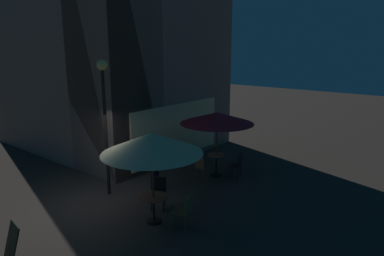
{
  "coord_description": "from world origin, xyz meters",
  "views": [
    {
      "loc": [
        -5.5,
        -7.8,
        4.47
      ],
      "look_at": [
        2.49,
        -1.4,
        2.06
      ],
      "focal_mm": 32.8,
      "sensor_mm": 36.0,
      "label": 1
    }
  ],
  "objects_px": {
    "cafe_table_1": "(154,204)",
    "cafe_chair_1": "(237,164)",
    "menu_sandwich_board": "(2,247)",
    "patio_umbrella_0": "(217,118)",
    "patio_umbrella_1": "(152,143)",
    "street_lamp_near_corner": "(104,103)",
    "cafe_table_0": "(216,162)",
    "cafe_chair_0": "(201,166)",
    "patron_standing_0": "(155,163)",
    "cafe_chair_2": "(184,209)",
    "cafe_chair_3": "(158,190)"
  },
  "relations": [
    {
      "from": "cafe_table_1",
      "to": "cafe_chair_1",
      "type": "xyz_separation_m",
      "value": [
        3.98,
        -0.06,
        0.02
      ]
    },
    {
      "from": "menu_sandwich_board",
      "to": "cafe_chair_1",
      "type": "relative_size",
      "value": 0.96
    },
    {
      "from": "patio_umbrella_0",
      "to": "patio_umbrella_1",
      "type": "xyz_separation_m",
      "value": [
        -3.79,
        -0.68,
        0.06
      ]
    },
    {
      "from": "menu_sandwich_board",
      "to": "cafe_chair_1",
      "type": "bearing_deg",
      "value": 0.5
    },
    {
      "from": "cafe_table_1",
      "to": "street_lamp_near_corner",
      "type": "bearing_deg",
      "value": 80.04
    },
    {
      "from": "cafe_table_0",
      "to": "cafe_chair_1",
      "type": "xyz_separation_m",
      "value": [
        0.19,
        -0.75,
        0.04
      ]
    },
    {
      "from": "patio_umbrella_1",
      "to": "cafe_table_0",
      "type": "bearing_deg",
      "value": 10.2
    },
    {
      "from": "menu_sandwich_board",
      "to": "patio_umbrella_1",
      "type": "height_order",
      "value": "patio_umbrella_1"
    },
    {
      "from": "patio_umbrella_0",
      "to": "cafe_chair_0",
      "type": "bearing_deg",
      "value": 175.53
    },
    {
      "from": "cafe_chair_0",
      "to": "cafe_chair_1",
      "type": "height_order",
      "value": "cafe_chair_1"
    },
    {
      "from": "cafe_table_0",
      "to": "patron_standing_0",
      "type": "relative_size",
      "value": 0.42
    },
    {
      "from": "patio_umbrella_0",
      "to": "cafe_chair_2",
      "type": "bearing_deg",
      "value": -157.3
    },
    {
      "from": "patio_umbrella_0",
      "to": "cafe_chair_0",
      "type": "distance_m",
      "value": 1.71
    },
    {
      "from": "cafe_table_1",
      "to": "cafe_chair_2",
      "type": "distance_m",
      "value": 0.83
    },
    {
      "from": "patio_umbrella_0",
      "to": "cafe_table_0",
      "type": "bearing_deg",
      "value": 180.0
    },
    {
      "from": "cafe_chair_0",
      "to": "cafe_chair_3",
      "type": "xyz_separation_m",
      "value": [
        -2.32,
        -0.25,
        -0.01
      ]
    },
    {
      "from": "cafe_chair_1",
      "to": "patron_standing_0",
      "type": "distance_m",
      "value": 2.94
    },
    {
      "from": "cafe_table_0",
      "to": "street_lamp_near_corner",
      "type": "bearing_deg",
      "value": 153.64
    },
    {
      "from": "menu_sandwich_board",
      "to": "cafe_table_0",
      "type": "distance_m",
      "value": 7.1
    },
    {
      "from": "menu_sandwich_board",
      "to": "cafe_chair_1",
      "type": "xyz_separation_m",
      "value": [
        7.27,
        -1.16,
        0.1
      ]
    },
    {
      "from": "patio_umbrella_1",
      "to": "cafe_chair_1",
      "type": "height_order",
      "value": "patio_umbrella_1"
    },
    {
      "from": "cafe_table_0",
      "to": "patio_umbrella_1",
      "type": "distance_m",
      "value": 4.18
    },
    {
      "from": "street_lamp_near_corner",
      "to": "menu_sandwich_board",
      "type": "bearing_deg",
      "value": -161.3
    },
    {
      "from": "menu_sandwich_board",
      "to": "cafe_table_0",
      "type": "bearing_deg",
      "value": 6.21
    },
    {
      "from": "cafe_chair_1",
      "to": "cafe_table_0",
      "type": "bearing_deg",
      "value": 0.0
    },
    {
      "from": "menu_sandwich_board",
      "to": "patio_umbrella_0",
      "type": "distance_m",
      "value": 7.28
    },
    {
      "from": "patio_umbrella_0",
      "to": "cafe_chair_3",
      "type": "bearing_deg",
      "value": -176.45
    },
    {
      "from": "menu_sandwich_board",
      "to": "cafe_table_1",
      "type": "xyz_separation_m",
      "value": [
        3.29,
        -1.1,
        0.08
      ]
    },
    {
      "from": "cafe_table_0",
      "to": "cafe_chair_3",
      "type": "height_order",
      "value": "cafe_chair_3"
    },
    {
      "from": "patio_umbrella_1",
      "to": "cafe_chair_2",
      "type": "height_order",
      "value": "patio_umbrella_1"
    },
    {
      "from": "cafe_table_1",
      "to": "cafe_chair_0",
      "type": "relative_size",
      "value": 0.81
    },
    {
      "from": "cafe_table_1",
      "to": "cafe_chair_0",
      "type": "height_order",
      "value": "cafe_chair_0"
    },
    {
      "from": "patio_umbrella_1",
      "to": "cafe_table_1",
      "type": "bearing_deg",
      "value": 0.0
    },
    {
      "from": "cafe_table_0",
      "to": "patio_umbrella_0",
      "type": "bearing_deg",
      "value": 0.0
    },
    {
      "from": "menu_sandwich_board",
      "to": "cafe_chair_0",
      "type": "distance_m",
      "value": 6.31
    },
    {
      "from": "patio_umbrella_1",
      "to": "cafe_chair_3",
      "type": "height_order",
      "value": "patio_umbrella_1"
    },
    {
      "from": "patio_umbrella_0",
      "to": "menu_sandwich_board",
      "type": "bearing_deg",
      "value": 176.62
    },
    {
      "from": "patio_umbrella_0",
      "to": "patron_standing_0",
      "type": "height_order",
      "value": "patio_umbrella_0"
    },
    {
      "from": "street_lamp_near_corner",
      "to": "cafe_chair_2",
      "type": "relative_size",
      "value": 4.89
    },
    {
      "from": "patio_umbrella_1",
      "to": "cafe_chair_3",
      "type": "bearing_deg",
      "value": 35.61
    },
    {
      "from": "cafe_table_1",
      "to": "patron_standing_0",
      "type": "xyz_separation_m",
      "value": [
        1.45,
        1.39,
        0.42
      ]
    },
    {
      "from": "patio_umbrella_0",
      "to": "cafe_table_1",
      "type": "bearing_deg",
      "value": -169.8
    },
    {
      "from": "cafe_chair_1",
      "to": "patio_umbrella_0",
      "type": "bearing_deg",
      "value": -0.0
    },
    {
      "from": "cafe_table_1",
      "to": "cafe_chair_1",
      "type": "bearing_deg",
      "value": -0.92
    },
    {
      "from": "street_lamp_near_corner",
      "to": "cafe_table_1",
      "type": "height_order",
      "value": "street_lamp_near_corner"
    },
    {
      "from": "street_lamp_near_corner",
      "to": "menu_sandwich_board",
      "type": "height_order",
      "value": "street_lamp_near_corner"
    },
    {
      "from": "cafe_chair_0",
      "to": "cafe_chair_2",
      "type": "xyz_separation_m",
      "value": [
        -2.72,
        -1.53,
        -0.04
      ]
    },
    {
      "from": "street_lamp_near_corner",
      "to": "cafe_table_1",
      "type": "bearing_deg",
      "value": -99.96
    },
    {
      "from": "patio_umbrella_0",
      "to": "cafe_chair_3",
      "type": "distance_m",
      "value": 3.47
    },
    {
      "from": "street_lamp_near_corner",
      "to": "cafe_table_1",
      "type": "distance_m",
      "value": 3.33
    }
  ]
}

